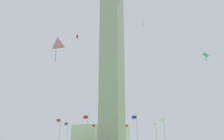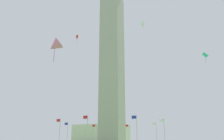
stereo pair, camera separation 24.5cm
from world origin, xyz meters
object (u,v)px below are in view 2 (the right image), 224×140
Objects in this scene: flagpole_nw at (95,135)px; kite_cyan_diamond at (205,55)px; obelisk_monument at (112,57)px; flagpole_se at (137,131)px; flagpole_e at (87,131)px; kite_pink_delta at (55,46)px; flagpole_s at (164,133)px; kite_white_box at (143,24)px; flagpole_n at (67,134)px; flagpole_w at (128,135)px; kite_red_box at (77,37)px; flagpole_sw at (156,134)px; distant_building at (101,136)px; flagpole_ne at (59,133)px.

kite_cyan_diamond is at bearing 140.68° from flagpole_nw.
obelisk_monument is 24.66m from flagpole_se.
kite_pink_delta is at bearing 110.85° from flagpole_e.
flagpole_s is 24.52m from flagpole_nw.
flagpole_n is at bearing -7.69° from kite_white_box.
flagpole_w is 34.17m from kite_red_box.
flagpole_nw is at bearing -39.32° from kite_cyan_diamond.
obelisk_monument is at bearing -17.46° from kite_white_box.
obelisk_monument is 24.69m from flagpole_e.
distant_building reaches higher than flagpole_sw.
kite_white_box is at bearing 121.56° from flagpole_w.
flagpole_sw is (-0.00, -18.77, 0.00)m from flagpole_se.
flagpole_s is 23.91m from kite_cyan_diamond.
flagpole_se is 10.16m from flagpole_s.
kite_white_box reaches higher than flagpole_se.
kite_red_box is at bearing 127.00° from flagpole_n.
flagpole_e is 2.81× the size of kite_pink_delta.
flagpole_e is 1.00× the size of flagpole_nw.
flagpole_sw is at bearing 180.00° from flagpole_nw.
flagpole_sw is at bearing -67.50° from flagpole_s.
kite_cyan_diamond reaches higher than flagpole_ne.
obelisk_monument is 42.46m from kite_pink_delta.
flagpole_n is 1.00× the size of flagpole_ne.
flagpole_nw is (-3.89, -9.38, 0.00)m from flagpole_n.
flagpole_ne is 1.00× the size of flagpole_se.
flagpole_sw is 10.16m from flagpole_w.
flagpole_n is at bearing 45.00° from flagpole_w.
flagpole_n is 18.77m from flagpole_w.
flagpole_ne is 1.00× the size of flagpole_sw.
flagpole_s is 4.26× the size of kite_red_box.
kite_pink_delta is at bearing 104.02° from obelisk_monument.
flagpole_s is 18.77m from flagpole_w.
kite_white_box is (3.18, 3.15, 27.58)m from flagpole_s.
distant_building is at bearing -62.61° from obelisk_monument.
flagpole_e is (-9.38, 3.89, 0.00)m from flagpole_ne.
flagpole_e is 18.77m from flagpole_s.
flagpole_sw is 60.88m from distant_building.
flagpole_ne is 36.38m from kite_cyan_diamond.
kite_cyan_diamond is (-24.05, 31.28, 11.45)m from flagpole_w.
kite_pink_delta is (3.47, 39.00, 7.13)m from flagpole_s.
kite_white_box is at bearing -90.46° from kite_pink_delta.
kite_pink_delta reaches higher than flagpole_n.
kite_white_box is at bearing -147.87° from kite_red_box.
obelisk_monument is 6.75× the size of flagpole_nw.
flagpole_w is 41.08m from kite_cyan_diamond.
distant_building is at bearing -67.29° from flagpole_e.
flagpole_se is at bearing 67.50° from flagpole_s.
obelisk_monument is 24.65m from flagpole_s.
flagpole_se is at bearing -157.50° from flagpole_e.
obelisk_monument is 66.50m from distant_building.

